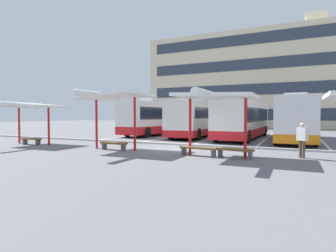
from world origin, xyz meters
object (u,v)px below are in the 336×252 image
coach_bus_2 (244,120)px  coach_bus_3 (294,119)px  bench_2 (198,149)px  bench_3 (235,151)px  coach_bus_0 (159,118)px  waiting_shelter_2 (215,97)px  coach_bus_1 (197,119)px  waiting_passenger_1 (302,138)px  waiting_shelter_1 (112,97)px  waiting_shelter_0 (30,106)px  bench_0 (31,140)px  bench_1 (114,144)px

coach_bus_2 → coach_bus_3: 4.12m
coach_bus_3 → bench_2: bearing=-110.6°
coach_bus_3 → bench_3: (-2.50, -11.33, -1.41)m
coach_bus_0 → waiting_shelter_2: coach_bus_0 is taller
coach_bus_0 → bench_2: (8.74, -12.74, -1.40)m
bench_3 → coach_bus_1: bearing=116.6°
coach_bus_1 → bench_3: bearing=-63.4°
coach_bus_1 → coach_bus_3: coach_bus_3 is taller
waiting_passenger_1 → waiting_shelter_1: bearing=-171.9°
waiting_shelter_0 → bench_2: bearing=-0.2°
coach_bus_0 → waiting_shelter_0: coach_bus_0 is taller
coach_bus_1 → waiting_passenger_1: 13.96m
coach_bus_3 → waiting_passenger_1: bearing=-87.7°
bench_3 → waiting_passenger_1: size_ratio=1.07×
waiting_shelter_0 → waiting_shelter_1: size_ratio=0.96×
bench_3 → bench_0: bearing=179.8°
coach_bus_0 → waiting_shelter_2: 16.16m
bench_0 → waiting_shelter_1: size_ratio=0.31×
coach_bus_1 → waiting_shelter_1: coach_bus_1 is taller
bench_3 → coach_bus_2: bearing=97.6°
bench_2 → bench_3: size_ratio=1.10×
waiting_shelter_0 → bench_1: bearing=0.7°
waiting_shelter_2 → coach_bus_3: bearing=73.7°
bench_3 → waiting_shelter_1: bearing=-179.2°
waiting_shelter_2 → bench_2: bearing=168.9°
waiting_shelter_1 → waiting_shelter_2: bearing=-1.5°
coach_bus_1 → waiting_shelter_2: (5.12, -12.29, 1.17)m
waiting_shelter_0 → waiting_shelter_2: waiting_shelter_2 is taller
coach_bus_3 → waiting_shelter_2: 12.14m
coach_bus_1 → bench_3: coach_bus_1 is taller
coach_bus_1 → waiting_passenger_1: (8.92, -10.71, -0.75)m
bench_2 → bench_0: bearing=179.4°
bench_3 → waiting_passenger_1: 3.24m
waiting_shelter_1 → waiting_shelter_2: (6.17, -0.17, -0.18)m
bench_2 → coach_bus_3: bearing=69.4°
coach_bus_1 → bench_0: 14.50m
bench_0 → waiting_shelter_2: size_ratio=0.33×
coach_bus_1 → waiting_shelter_0: 14.54m
coach_bus_1 → waiting_passenger_1: bearing=-50.2°
coach_bus_0 → bench_1: 13.15m
coach_bus_0 → bench_3: coach_bus_0 is taller
coach_bus_1 → bench_0: coach_bus_1 is taller
waiting_shelter_0 → bench_1: (7.00, 0.09, -2.35)m
bench_0 → bench_1: size_ratio=0.88×
bench_1 → bench_0: bearing=179.9°
waiting_shelter_0 → waiting_shelter_1: 7.01m
bench_0 → coach_bus_0: bearing=74.4°
coach_bus_0 → waiting_passenger_1: coach_bus_0 is taller
waiting_shelter_0 → bench_1: size_ratio=2.74×
bench_1 → waiting_shelter_2: waiting_shelter_2 is taller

